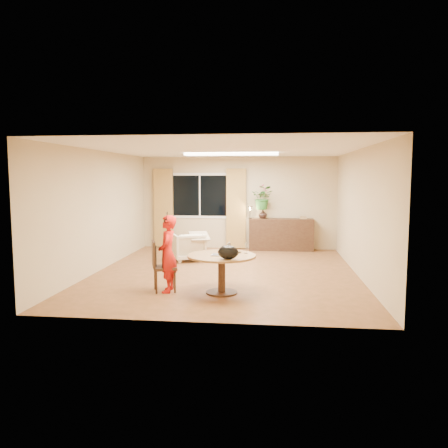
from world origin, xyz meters
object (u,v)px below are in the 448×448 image
object	(u,v)px
sideboard	(281,234)
armchair	(188,247)
child	(168,254)
dining_table	(222,263)
dining_chair	(165,266)

from	to	relation	value
sideboard	armchair	bearing A→B (deg)	-142.30
child	sideboard	xyz separation A→B (m)	(2.07, 4.69, -0.24)
dining_table	child	world-z (taller)	child
dining_chair	armchair	world-z (taller)	dining_chair
dining_table	child	bearing A→B (deg)	-179.83
dining_chair	armchair	bearing A→B (deg)	73.34
sideboard	dining_table	bearing A→B (deg)	-103.32
dining_table	sideboard	distance (m)	4.82
child	sideboard	world-z (taller)	child
child	armchair	world-z (taller)	child
dining_table	dining_chair	xyz separation A→B (m)	(-1.03, 0.02, -0.08)
child	sideboard	distance (m)	5.13
armchair	child	bearing A→B (deg)	70.11
dining_table	armchair	size ratio (longest dim) A/B	1.60
dining_chair	sideboard	size ratio (longest dim) A/B	0.52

